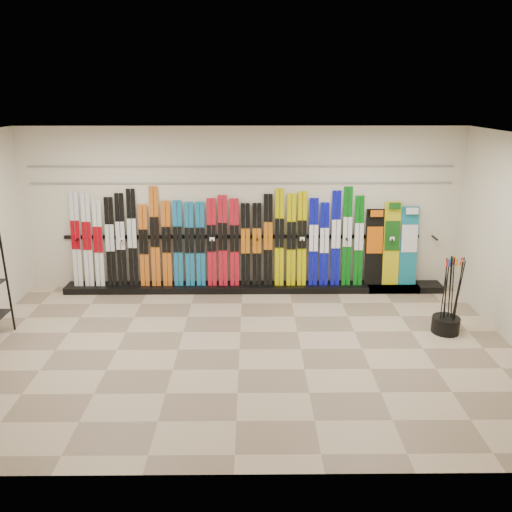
{
  "coord_description": "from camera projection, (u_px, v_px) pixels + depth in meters",
  "views": [
    {
      "loc": [
        0.18,
        -6.46,
        3.53
      ],
      "look_at": [
        0.25,
        1.0,
        1.1
      ],
      "focal_mm": 35.0,
      "sensor_mm": 36.0,
      "label": 1
    }
  ],
  "objects": [
    {
      "name": "snowboards",
      "position": [
        392.0,
        246.0,
        9.23
      ],
      "size": [
        0.97,
        0.24,
        1.55
      ],
      "color": "black",
      "rests_on": "ski_rack_base"
    },
    {
      "name": "floor",
      "position": [
        240.0,
        349.0,
        7.23
      ],
      "size": [
        8.0,
        8.0,
        0.0
      ],
      "primitive_type": "plane",
      "color": "#87735D",
      "rests_on": "ground"
    },
    {
      "name": "slatwall_rail_1",
      "position": [
        241.0,
        166.0,
        8.88
      ],
      "size": [
        7.6,
        0.02,
        0.03
      ],
      "primitive_type": "cube",
      "color": "gray",
      "rests_on": "back_wall"
    },
    {
      "name": "ski_rack_base",
      "position": [
        254.0,
        287.0,
        9.38
      ],
      "size": [
        8.0,
        0.4,
        0.12
      ],
      "primitive_type": "cube",
      "color": "black",
      "rests_on": "floor"
    },
    {
      "name": "pole_bin",
      "position": [
        446.0,
        325.0,
        7.72
      ],
      "size": [
        0.42,
        0.42,
        0.25
      ],
      "primitive_type": "cylinder",
      "color": "black",
      "rests_on": "floor"
    },
    {
      "name": "ski_poles",
      "position": [
        451.0,
        295.0,
        7.59
      ],
      "size": [
        0.32,
        0.28,
        1.18
      ],
      "color": "black",
      "rests_on": "pole_bin"
    },
    {
      "name": "ceiling",
      "position": [
        237.0,
        138.0,
        6.3
      ],
      "size": [
        8.0,
        8.0,
        0.0
      ],
      "primitive_type": "plane",
      "rotation": [
        3.14,
        0.0,
        0.0
      ],
      "color": "silver",
      "rests_on": "back_wall"
    },
    {
      "name": "slatwall_rail_0",
      "position": [
        242.0,
        183.0,
        8.97
      ],
      "size": [
        7.6,
        0.02,
        0.03
      ],
      "primitive_type": "cube",
      "color": "gray",
      "rests_on": "back_wall"
    },
    {
      "name": "skis",
      "position": [
        218.0,
        241.0,
        9.17
      ],
      "size": [
        5.37,
        0.28,
        1.83
      ],
      "color": "silver",
      "rests_on": "ski_rack_base"
    },
    {
      "name": "back_wall",
      "position": [
        242.0,
        210.0,
        9.14
      ],
      "size": [
        8.0,
        0.0,
        8.0
      ],
      "primitive_type": "plane",
      "rotation": [
        1.57,
        0.0,
        0.0
      ],
      "color": "beige",
      "rests_on": "floor"
    }
  ]
}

